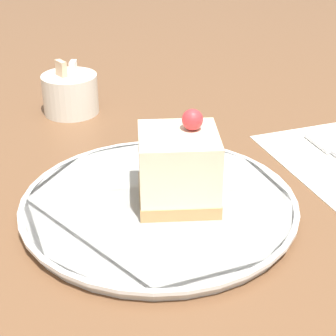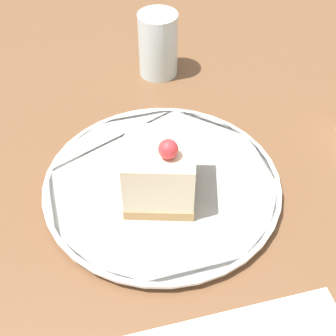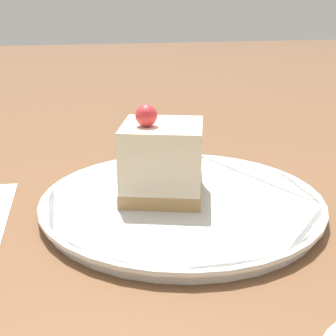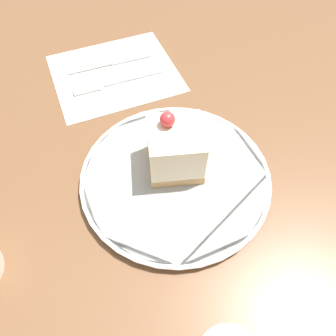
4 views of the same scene
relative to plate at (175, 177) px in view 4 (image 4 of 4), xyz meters
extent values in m
plane|color=brown|center=(0.03, -0.04, -0.01)|extent=(4.00, 4.00, 0.00)
cylinder|color=silver|center=(0.00, 0.00, 0.00)|extent=(0.27, 0.27, 0.01)
cylinder|color=silver|center=(0.00, 0.00, 0.00)|extent=(0.29, 0.29, 0.00)
cube|color=#AD8451|center=(0.02, -0.01, 0.01)|extent=(0.10, 0.10, 0.01)
cube|color=beige|center=(0.02, -0.01, 0.05)|extent=(0.10, 0.10, 0.06)
sphere|color=red|center=(0.03, 0.00, 0.09)|extent=(0.02, 0.02, 0.02)
cube|color=white|center=(0.28, 0.01, -0.01)|extent=(0.21, 0.24, 0.00)
cube|color=silver|center=(0.25, -0.02, 0.00)|extent=(0.02, 0.12, 0.00)
cube|color=silver|center=(0.25, 0.07, 0.00)|extent=(0.02, 0.05, 0.00)
cube|color=silver|center=(0.30, -0.04, 0.00)|extent=(0.02, 0.09, 0.00)
cube|color=silver|center=(0.31, 0.05, 0.00)|extent=(0.01, 0.09, 0.00)
camera|label=1|loc=(-0.17, -0.46, 0.31)|focal=60.00mm
camera|label=2|loc=(0.37, -0.10, 0.42)|focal=50.00mm
camera|label=3|loc=(0.11, 0.42, 0.19)|focal=50.00mm
camera|label=4|loc=(-0.25, 0.12, 0.41)|focal=35.00mm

